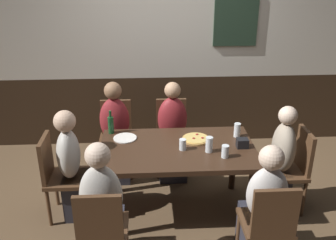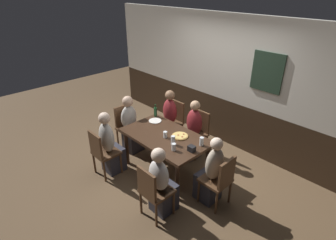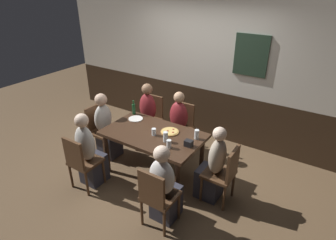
% 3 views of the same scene
% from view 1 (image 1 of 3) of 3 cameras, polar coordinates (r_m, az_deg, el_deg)
% --- Properties ---
extents(ground_plane, '(12.00, 12.00, 0.00)m').
position_cam_1_polar(ground_plane, '(4.12, 1.34, -13.26)').
color(ground_plane, brown).
extents(wall_back, '(6.40, 0.13, 2.60)m').
position_cam_1_polar(wall_back, '(5.07, 0.06, 10.35)').
color(wall_back, '#332316').
rests_on(wall_back, ground_plane).
extents(dining_table, '(1.51, 0.90, 0.74)m').
position_cam_1_polar(dining_table, '(3.76, 1.44, -5.29)').
color(dining_table, '#382316').
rests_on(dining_table, ground_plane).
extents(chair_left_near, '(0.40, 0.40, 0.88)m').
position_cam_1_polar(chair_left_near, '(3.14, -9.89, -15.78)').
color(chair_left_near, '#513521').
rests_on(chair_left_near, ground_plane).
extents(chair_head_east, '(0.40, 0.40, 0.88)m').
position_cam_1_polar(chair_head_east, '(4.10, 18.08, -6.49)').
color(chair_head_east, '#513521').
rests_on(chair_head_east, ground_plane).
extents(chair_left_far, '(0.40, 0.40, 0.88)m').
position_cam_1_polar(chair_left_far, '(4.61, -7.73, -1.95)').
color(chair_left_far, '#513521').
rests_on(chair_left_far, ground_plane).
extents(chair_mid_far, '(0.40, 0.40, 0.88)m').
position_cam_1_polar(chair_mid_far, '(4.60, 0.55, -1.76)').
color(chair_mid_far, '#513521').
rests_on(chair_mid_far, ground_plane).
extents(chair_right_near, '(0.40, 0.40, 0.88)m').
position_cam_1_polar(chair_right_near, '(3.26, 14.83, -14.63)').
color(chair_right_near, '#513521').
rests_on(chair_right_near, ground_plane).
extents(chair_head_west, '(0.40, 0.40, 0.88)m').
position_cam_1_polar(chair_head_west, '(3.93, -16.02, -7.57)').
color(chair_head_west, '#513521').
rests_on(chair_head_west, ground_plane).
extents(person_left_near, '(0.34, 0.37, 1.19)m').
position_cam_1_polar(person_left_near, '(3.26, -9.61, -13.88)').
color(person_left_near, '#2D2D38').
rests_on(person_left_near, ground_plane).
extents(person_head_east, '(0.37, 0.34, 1.14)m').
position_cam_1_polar(person_head_east, '(4.05, 15.89, -6.84)').
color(person_head_east, '#2D2D38').
rests_on(person_head_east, ground_plane).
extents(person_left_far, '(0.34, 0.37, 1.17)m').
position_cam_1_polar(person_left_far, '(4.46, -7.87, -2.84)').
color(person_left_far, '#2D2D38').
rests_on(person_left_far, ground_plane).
extents(person_mid_far, '(0.34, 0.37, 1.16)m').
position_cam_1_polar(person_mid_far, '(4.46, 0.69, -2.77)').
color(person_mid_far, '#2D2D38').
rests_on(person_mid_far, ground_plane).
extents(person_right_near, '(0.34, 0.37, 1.13)m').
position_cam_1_polar(person_right_near, '(3.40, 13.98, -13.22)').
color(person_right_near, '#2D2D38').
rests_on(person_right_near, ground_plane).
extents(person_head_west, '(0.37, 0.34, 1.15)m').
position_cam_1_polar(person_head_west, '(3.90, -13.67, -7.66)').
color(person_head_west, '#2D2D38').
rests_on(person_head_west, ground_plane).
extents(pizza, '(0.28, 0.28, 0.03)m').
position_cam_1_polar(pizza, '(3.87, 4.19, -2.82)').
color(pizza, tan).
rests_on(pizza, dining_table).
extents(beer_glass_half, '(0.07, 0.07, 0.12)m').
position_cam_1_polar(beer_glass_half, '(3.56, 8.54, -4.79)').
color(beer_glass_half, silver).
rests_on(beer_glass_half, dining_table).
extents(tumbler_short, '(0.07, 0.07, 0.15)m').
position_cam_1_polar(tumbler_short, '(3.97, 10.30, -1.58)').
color(tumbler_short, silver).
rests_on(tumbler_short, dining_table).
extents(pint_glass_amber, '(0.07, 0.07, 0.15)m').
position_cam_1_polar(pint_glass_amber, '(3.63, 6.17, -3.74)').
color(pint_glass_amber, silver).
rests_on(pint_glass_amber, dining_table).
extents(highball_clear, '(0.07, 0.07, 0.11)m').
position_cam_1_polar(highball_clear, '(3.66, 2.21, -3.77)').
color(highball_clear, silver).
rests_on(highball_clear, dining_table).
extents(beer_bottle_green, '(0.06, 0.06, 0.25)m').
position_cam_1_polar(beer_bottle_green, '(4.01, -8.55, -0.66)').
color(beer_bottle_green, '#194723').
rests_on(beer_bottle_green, dining_table).
extents(plate_white_large, '(0.24, 0.24, 0.01)m').
position_cam_1_polar(plate_white_large, '(3.91, -6.45, -2.70)').
color(plate_white_large, white).
rests_on(plate_white_large, dining_table).
extents(condiment_caddy, '(0.11, 0.09, 0.09)m').
position_cam_1_polar(condiment_caddy, '(3.77, 11.05, -3.41)').
color(condiment_caddy, black).
rests_on(condiment_caddy, dining_table).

